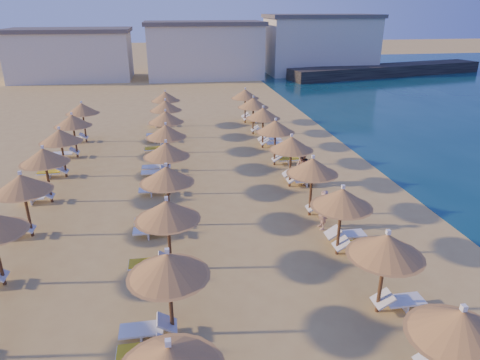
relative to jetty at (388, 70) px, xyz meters
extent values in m
plane|color=tan|center=(-28.55, -42.58, -0.75)|extent=(220.00, 220.00, 0.00)
cube|color=black|center=(0.00, 0.00, 0.00)|extent=(30.16, 10.28, 1.50)
cube|color=beige|center=(-42.94, 3.64, 2.25)|extent=(15.00, 8.00, 6.00)
cube|color=#59514C|center=(-42.94, 3.64, 5.50)|extent=(15.60, 8.48, 0.50)
cube|color=beige|center=(-25.54, 2.57, 2.65)|extent=(15.00, 8.00, 6.80)
cube|color=#59514C|center=(-25.54, 2.57, 6.30)|extent=(15.60, 8.48, 0.50)
cube|color=beige|center=(-8.83, 3.92, 3.05)|extent=(15.00, 8.00, 7.60)
cube|color=#59514C|center=(-8.83, 3.92, 7.10)|extent=(15.60, 8.48, 0.50)
cone|color=#A26B2F|center=(-24.46, -50.61, 1.69)|extent=(2.17, 2.17, 0.73)
cone|color=#A26B2F|center=(-24.46, -50.61, 1.39)|extent=(2.35, 2.35, 0.12)
cube|color=white|center=(-24.46, -50.61, 2.12)|extent=(0.12, 0.12, 0.14)
cylinder|color=brown|center=(-24.46, -47.15, 0.41)|extent=(0.12, 0.12, 2.33)
cone|color=#A26B2F|center=(-24.46, -47.15, 1.69)|extent=(2.17, 2.17, 0.73)
cone|color=#A26B2F|center=(-24.46, -47.15, 1.39)|extent=(2.35, 2.35, 0.12)
cube|color=white|center=(-24.46, -47.15, 2.12)|extent=(0.12, 0.12, 0.14)
cylinder|color=brown|center=(-24.46, -43.69, 0.41)|extent=(0.12, 0.12, 2.33)
cone|color=#A26B2F|center=(-24.46, -43.69, 1.69)|extent=(2.17, 2.17, 0.73)
cone|color=#A26B2F|center=(-24.46, -43.69, 1.39)|extent=(2.35, 2.35, 0.12)
cube|color=white|center=(-24.46, -43.69, 2.12)|extent=(0.12, 0.12, 0.14)
cylinder|color=brown|center=(-24.46, -40.22, 0.41)|extent=(0.12, 0.12, 2.33)
cone|color=#A26B2F|center=(-24.46, -40.22, 1.69)|extent=(2.17, 2.17, 0.73)
cone|color=#A26B2F|center=(-24.46, -40.22, 1.39)|extent=(2.35, 2.35, 0.12)
cube|color=white|center=(-24.46, -40.22, 2.12)|extent=(0.12, 0.12, 0.14)
cylinder|color=brown|center=(-24.46, -36.76, 0.41)|extent=(0.12, 0.12, 2.33)
cone|color=#A26B2F|center=(-24.46, -36.76, 1.69)|extent=(2.17, 2.17, 0.73)
cone|color=#A26B2F|center=(-24.46, -36.76, 1.39)|extent=(2.35, 2.35, 0.12)
cube|color=white|center=(-24.46, -36.76, 2.12)|extent=(0.12, 0.12, 0.14)
cylinder|color=brown|center=(-24.46, -33.29, 0.41)|extent=(0.12, 0.12, 2.33)
cone|color=#A26B2F|center=(-24.46, -33.29, 1.69)|extent=(2.17, 2.17, 0.73)
cone|color=#A26B2F|center=(-24.46, -33.29, 1.39)|extent=(2.35, 2.35, 0.12)
cube|color=white|center=(-24.46, -33.29, 2.12)|extent=(0.12, 0.12, 0.14)
cylinder|color=brown|center=(-24.46, -29.83, 0.41)|extent=(0.12, 0.12, 2.33)
cone|color=#A26B2F|center=(-24.46, -29.83, 1.69)|extent=(2.17, 2.17, 0.73)
cone|color=#A26B2F|center=(-24.46, -29.83, 1.39)|extent=(2.35, 2.35, 0.12)
cube|color=white|center=(-24.46, -29.83, 2.12)|extent=(0.12, 0.12, 0.14)
cylinder|color=brown|center=(-24.46, -26.36, 0.41)|extent=(0.12, 0.12, 2.33)
cone|color=#A26B2F|center=(-24.46, -26.36, 1.69)|extent=(2.17, 2.17, 0.73)
cone|color=#A26B2F|center=(-24.46, -26.36, 1.39)|extent=(2.35, 2.35, 0.12)
cube|color=white|center=(-24.46, -26.36, 2.12)|extent=(0.12, 0.12, 0.14)
cylinder|color=brown|center=(-24.46, -22.90, 0.41)|extent=(0.12, 0.12, 2.33)
cone|color=#A26B2F|center=(-24.46, -22.90, 1.69)|extent=(2.17, 2.17, 0.73)
cone|color=#A26B2F|center=(-24.46, -22.90, 1.39)|extent=(2.35, 2.35, 0.12)
cube|color=white|center=(-24.46, -22.90, 2.12)|extent=(0.12, 0.12, 0.14)
cone|color=#A26B2F|center=(-30.91, -50.61, 1.69)|extent=(2.17, 2.17, 0.73)
cube|color=white|center=(-30.91, -50.61, 2.12)|extent=(0.12, 0.12, 0.14)
cylinder|color=brown|center=(-30.91, -47.15, 0.41)|extent=(0.12, 0.12, 2.33)
cone|color=#A26B2F|center=(-30.91, -47.15, 1.69)|extent=(2.17, 2.17, 0.73)
cone|color=#A26B2F|center=(-30.91, -47.15, 1.39)|extent=(2.35, 2.35, 0.12)
cube|color=white|center=(-30.91, -47.15, 2.12)|extent=(0.12, 0.12, 0.14)
cylinder|color=brown|center=(-30.91, -43.69, 0.41)|extent=(0.12, 0.12, 2.33)
cone|color=#A26B2F|center=(-30.91, -43.69, 1.69)|extent=(2.17, 2.17, 0.73)
cone|color=#A26B2F|center=(-30.91, -43.69, 1.39)|extent=(2.35, 2.35, 0.12)
cube|color=white|center=(-30.91, -43.69, 2.12)|extent=(0.12, 0.12, 0.14)
cylinder|color=brown|center=(-30.91, -40.22, 0.41)|extent=(0.12, 0.12, 2.33)
cone|color=#A26B2F|center=(-30.91, -40.22, 1.69)|extent=(2.17, 2.17, 0.73)
cone|color=#A26B2F|center=(-30.91, -40.22, 1.39)|extent=(2.35, 2.35, 0.12)
cube|color=white|center=(-30.91, -40.22, 2.12)|extent=(0.12, 0.12, 0.14)
cylinder|color=brown|center=(-30.91, -36.76, 0.41)|extent=(0.12, 0.12, 2.33)
cone|color=#A26B2F|center=(-30.91, -36.76, 1.69)|extent=(2.17, 2.17, 0.73)
cone|color=#A26B2F|center=(-30.91, -36.76, 1.39)|extent=(2.35, 2.35, 0.12)
cube|color=white|center=(-30.91, -36.76, 2.12)|extent=(0.12, 0.12, 0.14)
cylinder|color=brown|center=(-30.91, -33.29, 0.41)|extent=(0.12, 0.12, 2.33)
cone|color=#A26B2F|center=(-30.91, -33.29, 1.69)|extent=(2.17, 2.17, 0.73)
cone|color=#A26B2F|center=(-30.91, -33.29, 1.39)|extent=(2.35, 2.35, 0.12)
cube|color=white|center=(-30.91, -33.29, 2.12)|extent=(0.12, 0.12, 0.14)
cylinder|color=brown|center=(-30.91, -29.83, 0.41)|extent=(0.12, 0.12, 2.33)
cone|color=#A26B2F|center=(-30.91, -29.83, 1.69)|extent=(2.17, 2.17, 0.73)
cone|color=#A26B2F|center=(-30.91, -29.83, 1.39)|extent=(2.35, 2.35, 0.12)
cube|color=white|center=(-30.91, -29.83, 2.12)|extent=(0.12, 0.12, 0.14)
cylinder|color=brown|center=(-30.91, -26.36, 0.41)|extent=(0.12, 0.12, 2.33)
cone|color=#A26B2F|center=(-30.91, -26.36, 1.69)|extent=(2.17, 2.17, 0.73)
cone|color=#A26B2F|center=(-30.91, -26.36, 1.39)|extent=(2.35, 2.35, 0.12)
cube|color=white|center=(-30.91, -26.36, 2.12)|extent=(0.12, 0.12, 0.14)
cylinder|color=brown|center=(-30.91, -22.90, 0.41)|extent=(0.12, 0.12, 2.33)
cone|color=#A26B2F|center=(-30.91, -22.90, 1.69)|extent=(2.17, 2.17, 0.73)
cone|color=#A26B2F|center=(-30.91, -22.90, 1.39)|extent=(2.35, 2.35, 0.12)
cube|color=white|center=(-30.91, -22.90, 2.12)|extent=(0.12, 0.12, 0.14)
cylinder|color=brown|center=(-36.68, -40.22, 0.41)|extent=(0.12, 0.12, 2.33)
cone|color=#A26B2F|center=(-36.68, -40.22, 1.69)|extent=(2.17, 2.17, 0.73)
cone|color=#A26B2F|center=(-36.68, -40.22, 1.39)|extent=(2.35, 2.35, 0.12)
cube|color=white|center=(-36.68, -40.22, 2.12)|extent=(0.12, 0.12, 0.14)
cylinder|color=brown|center=(-36.68, -36.76, 0.41)|extent=(0.12, 0.12, 2.33)
cone|color=#A26B2F|center=(-36.68, -36.76, 1.69)|extent=(2.17, 2.17, 0.73)
cone|color=#A26B2F|center=(-36.68, -36.76, 1.39)|extent=(2.35, 2.35, 0.12)
cube|color=white|center=(-36.68, -36.76, 2.12)|extent=(0.12, 0.12, 0.14)
cylinder|color=brown|center=(-36.68, -33.29, 0.41)|extent=(0.12, 0.12, 2.33)
cone|color=#A26B2F|center=(-36.68, -33.29, 1.69)|extent=(2.17, 2.17, 0.73)
cone|color=#A26B2F|center=(-36.68, -33.29, 1.39)|extent=(2.35, 2.35, 0.12)
cube|color=white|center=(-36.68, -33.29, 2.12)|extent=(0.12, 0.12, 0.14)
cylinder|color=brown|center=(-36.68, -29.83, 0.41)|extent=(0.12, 0.12, 2.33)
cone|color=#A26B2F|center=(-36.68, -29.83, 1.69)|extent=(2.17, 2.17, 0.73)
cone|color=#A26B2F|center=(-36.68, -29.83, 1.39)|extent=(2.35, 2.35, 0.12)
cube|color=white|center=(-36.68, -29.83, 2.12)|extent=(0.12, 0.12, 0.14)
cylinder|color=brown|center=(-36.68, -26.36, 0.41)|extent=(0.12, 0.12, 2.33)
cone|color=#A26B2F|center=(-36.68, -26.36, 1.69)|extent=(2.17, 2.17, 0.73)
cone|color=#A26B2F|center=(-36.68, -26.36, 1.39)|extent=(2.35, 2.35, 0.12)
cube|color=white|center=(-36.68, -26.36, 2.12)|extent=(0.12, 0.12, 0.14)
cube|color=white|center=(-24.31, -49.71, -0.29)|extent=(0.58, 0.63, 0.40)
cube|color=white|center=(-23.56, -47.15, -0.43)|extent=(1.26, 0.63, 0.06)
cube|color=white|center=(-23.56, -47.15, -0.59)|extent=(0.06, 0.57, 0.32)
cube|color=white|center=(-24.31, -47.15, -0.29)|extent=(0.58, 0.63, 0.40)
cube|color=white|center=(-31.81, -47.15, -0.43)|extent=(1.26, 0.63, 0.06)
cube|color=white|center=(-31.81, -47.15, -0.59)|extent=(0.06, 0.57, 0.32)
cube|color=white|center=(-31.06, -47.15, -0.29)|extent=(0.58, 0.63, 0.40)
cube|color=white|center=(-31.81, -48.05, -0.43)|extent=(1.26, 0.63, 0.06)
cube|color=white|center=(-31.81, -48.05, -0.59)|extent=(0.06, 0.57, 0.32)
cube|color=white|center=(-31.06, -48.05, -0.29)|extent=(0.58, 0.63, 0.40)
cube|color=yellow|center=(-31.81, -48.05, -0.38)|extent=(1.21, 0.58, 0.05)
cube|color=white|center=(-23.56, -43.69, -0.43)|extent=(1.26, 0.63, 0.06)
cube|color=white|center=(-23.56, -43.69, -0.59)|extent=(0.06, 0.57, 0.32)
cube|color=white|center=(-24.31, -43.69, -0.29)|extent=(0.58, 0.63, 0.40)
cube|color=yellow|center=(-23.56, -43.69, -0.38)|extent=(1.21, 0.58, 0.05)
cube|color=white|center=(-23.56, -42.79, -0.43)|extent=(1.26, 0.63, 0.06)
cube|color=white|center=(-23.56, -42.79, -0.59)|extent=(0.06, 0.57, 0.32)
cube|color=white|center=(-24.31, -42.79, -0.29)|extent=(0.58, 0.63, 0.40)
cube|color=white|center=(-31.81, -43.69, -0.43)|extent=(1.26, 0.63, 0.06)
cube|color=white|center=(-31.81, -43.69, -0.59)|extent=(0.06, 0.57, 0.32)
cube|color=white|center=(-31.06, -43.69, -0.29)|extent=(0.58, 0.63, 0.40)
cube|color=yellow|center=(-31.81, -43.69, -0.38)|extent=(1.21, 0.58, 0.05)
cube|color=white|center=(-23.56, -40.22, -0.43)|extent=(1.26, 0.63, 0.06)
cube|color=white|center=(-23.56, -40.22, -0.59)|extent=(0.06, 0.57, 0.32)
cube|color=white|center=(-24.31, -40.22, -0.29)|extent=(0.58, 0.63, 0.40)
cube|color=white|center=(-31.81, -40.22, -0.43)|extent=(1.26, 0.63, 0.06)
cube|color=white|center=(-31.81, -40.22, -0.59)|extent=(0.06, 0.57, 0.32)
cube|color=white|center=(-31.06, -40.22, -0.29)|extent=(0.58, 0.63, 0.40)
cube|color=white|center=(-31.81, -41.12, -0.43)|extent=(1.26, 0.63, 0.06)
cube|color=white|center=(-31.81, -41.12, -0.59)|extent=(0.06, 0.57, 0.32)
cube|color=white|center=(-31.06, -41.12, -0.29)|extent=(0.58, 0.63, 0.40)
cube|color=white|center=(-23.56, -36.76, -0.43)|extent=(1.26, 0.63, 0.06)
cube|color=white|center=(-23.56, -36.76, -0.59)|extent=(0.06, 0.57, 0.32)
cube|color=white|center=(-24.31, -36.76, -0.29)|extent=(0.58, 0.63, 0.40)
cube|color=white|center=(-23.56, -35.86, -0.43)|extent=(1.26, 0.63, 0.06)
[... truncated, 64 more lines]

